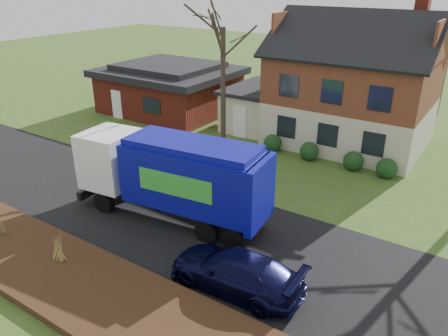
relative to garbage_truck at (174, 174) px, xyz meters
The scene contains 10 objects.
ground 2.38m from the garbage_truck, 11.39° to the right, with size 120.00×120.00×0.00m, color #31521B.
road 2.37m from the garbage_truck, 11.39° to the right, with size 80.00×7.00×0.02m, color black.
mulch_verge 5.93m from the garbage_truck, 80.06° to the right, with size 80.00×3.50×0.30m, color #311F10.
main_house 14.06m from the garbage_truck, 79.86° to the left, with size 12.95×8.95×9.26m.
ranch_house 16.91m from the garbage_truck, 130.76° to the left, with size 9.80×8.20×3.70m.
garbage_truck is the anchor object (origin of this frame).
silver_sedan 4.61m from the garbage_truck, 119.68° to the left, with size 1.52×4.36×1.44m, color #A7ABAF.
navy_wagon 5.52m from the garbage_truck, 28.37° to the right, with size 1.94×4.76×1.38m, color black.
tree_front_west 10.36m from the garbage_truck, 109.26° to the left, with size 3.40×3.40×10.11m.
grass_clump_mid 5.38m from the garbage_truck, 104.56° to the right, with size 0.39×0.32×1.09m.
Camera 1 is at (10.07, -12.61, 9.92)m, focal length 35.00 mm.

